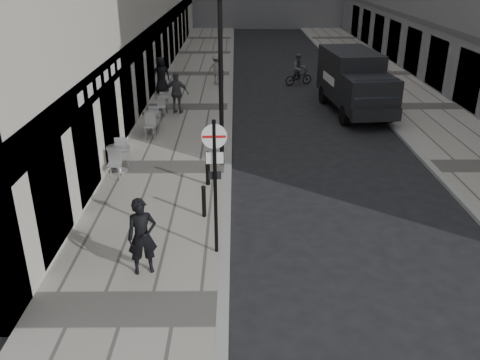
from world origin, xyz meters
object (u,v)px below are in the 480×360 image
object	(u,v)px
sign_post	(215,170)
walking_man	(142,237)
lamppost	(221,72)
cyclist	(299,73)
panel_van	(354,79)

from	to	relation	value
sign_post	walking_man	bearing A→B (deg)	-154.74
lamppost	cyclist	distance (m)	13.33
sign_post	lamppost	size ratio (longest dim) A/B	0.58
lamppost	cyclist	xyz separation A→B (m)	(4.06, 12.43, -2.60)
walking_man	panel_van	size ratio (longest dim) A/B	0.30
sign_post	lamppost	bearing A→B (deg)	87.21
sign_post	cyclist	xyz separation A→B (m)	(4.06, 18.14, -1.56)
cyclist	sign_post	bearing A→B (deg)	-122.54
walking_man	cyclist	distance (m)	19.82
lamppost	panel_van	distance (m)	9.27
walking_man	lamppost	size ratio (longest dim) A/B	0.32
walking_man	sign_post	world-z (taller)	sign_post
sign_post	cyclist	bearing A→B (deg)	74.61
sign_post	panel_van	size ratio (longest dim) A/B	0.56
cyclist	lamppost	bearing A→B (deg)	-128.00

